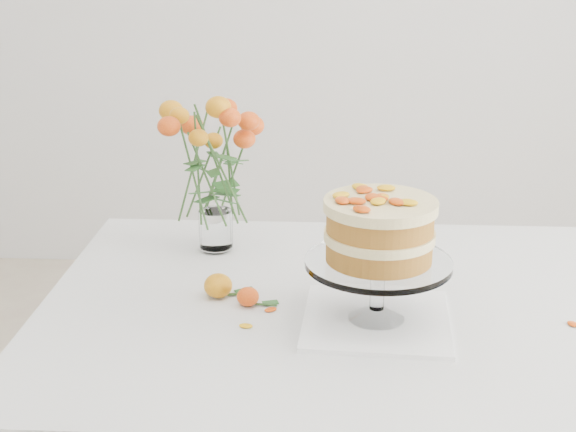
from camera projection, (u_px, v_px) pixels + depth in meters
name	position (u px, v px, depth m)	size (l,w,h in m)	color
table	(403.00, 340.00, 1.59)	(1.43, 0.93, 0.76)	tan
napkin	(376.00, 320.00, 1.48)	(0.27, 0.27, 0.01)	white
cake_stand	(379.00, 237.00, 1.43)	(0.27, 0.27, 0.24)	white
rose_vase	(214.00, 155.00, 1.75)	(0.28, 0.28, 0.38)	white
loose_rose_near	(218.00, 286.00, 1.58)	(0.10, 0.06, 0.05)	orange
loose_rose_far	(248.00, 297.00, 1.55)	(0.08, 0.04, 0.04)	red
stray_petal_a	(344.00, 324.00, 1.47)	(0.03, 0.02, 0.00)	#FCB50F
stray_petal_b	(401.00, 335.00, 1.43)	(0.03, 0.02, 0.00)	#FCB50F
stray_petal_c	(426.00, 346.00, 1.39)	(0.03, 0.02, 0.00)	#FCB50F
stray_petal_d	(271.00, 310.00, 1.53)	(0.03, 0.02, 0.00)	#FCB50F
stray_petal_e	(246.00, 326.00, 1.46)	(0.03, 0.02, 0.00)	#FCB50F
stray_petal_f	(573.00, 324.00, 1.47)	(0.03, 0.02, 0.00)	#FCB50F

